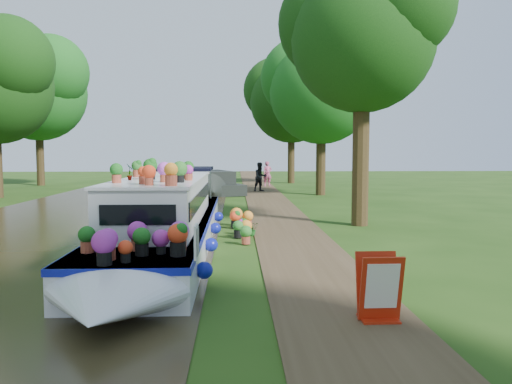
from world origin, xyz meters
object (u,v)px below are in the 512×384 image
at_px(plant_boat, 165,218).
at_px(sandwich_board, 379,290).
at_px(pedestrian_dark, 260,177).
at_px(pedestrian_pink, 267,174).
at_px(second_boat, 214,184).

xyz_separation_m(plant_boat, sandwich_board, (3.92, -5.47, -0.37)).
relative_size(plant_boat, pedestrian_dark, 7.43).
bearing_deg(pedestrian_pink, plant_boat, -109.20).
height_order(sandwich_board, pedestrian_dark, pedestrian_dark).
bearing_deg(sandwich_board, plant_boat, 124.71).
bearing_deg(pedestrian_dark, sandwich_board, -113.86).
bearing_deg(plant_boat, pedestrian_dark, 79.83).
bearing_deg(second_boat, pedestrian_pink, 39.18).
xyz_separation_m(second_boat, pedestrian_dark, (2.86, 1.20, 0.39)).
xyz_separation_m(pedestrian_pink, pedestrian_dark, (-0.74, -4.59, 0.01)).
relative_size(plant_boat, pedestrian_pink, 7.52).
height_order(plant_boat, sandwich_board, plant_boat).
xyz_separation_m(plant_boat, second_boat, (0.50, 17.54, -0.30)).
relative_size(plant_boat, second_boat, 1.81).
bearing_deg(second_boat, sandwich_board, -100.45).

